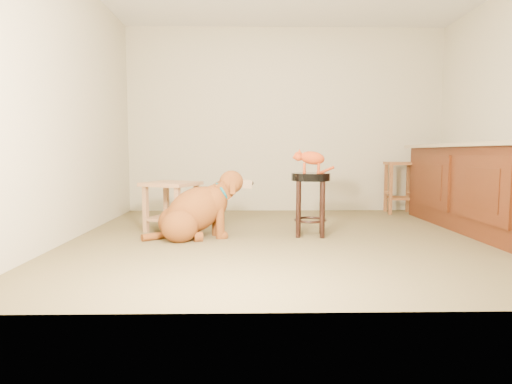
{
  "coord_description": "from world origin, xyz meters",
  "views": [
    {
      "loc": [
        -0.54,
        -4.17,
        0.84
      ],
      "look_at": [
        -0.46,
        0.05,
        0.45
      ],
      "focal_mm": 30.0,
      "sensor_mm": 36.0,
      "label": 1
    }
  ],
  "objects_px": {
    "padded_stool": "(310,191)",
    "side_table": "(171,199)",
    "wood_stool": "(399,187)",
    "tabby_kitten": "(310,159)",
    "golden_retriever": "(196,212)"
  },
  "relations": [
    {
      "from": "padded_stool",
      "to": "side_table",
      "type": "xyz_separation_m",
      "value": [
        -1.45,
        0.32,
        -0.1
      ]
    },
    {
      "from": "padded_stool",
      "to": "side_table",
      "type": "bearing_deg",
      "value": 167.67
    },
    {
      "from": "wood_stool",
      "to": "tabby_kitten",
      "type": "xyz_separation_m",
      "value": [
        -1.49,
        -1.6,
        0.41
      ]
    },
    {
      "from": "tabby_kitten",
      "to": "golden_retriever",
      "type": "bearing_deg",
      "value": -166.04
    },
    {
      "from": "wood_stool",
      "to": "tabby_kitten",
      "type": "relative_size",
      "value": 1.65
    },
    {
      "from": "side_table",
      "to": "tabby_kitten",
      "type": "bearing_deg",
      "value": -12.32
    },
    {
      "from": "padded_stool",
      "to": "side_table",
      "type": "distance_m",
      "value": 1.49
    },
    {
      "from": "side_table",
      "to": "padded_stool",
      "type": "bearing_deg",
      "value": -12.33
    },
    {
      "from": "padded_stool",
      "to": "tabby_kitten",
      "type": "distance_m",
      "value": 0.33
    },
    {
      "from": "padded_stool",
      "to": "wood_stool",
      "type": "xyz_separation_m",
      "value": [
        1.48,
        1.6,
        -0.08
      ]
    },
    {
      "from": "golden_retriever",
      "to": "tabby_kitten",
      "type": "distance_m",
      "value": 1.25
    },
    {
      "from": "side_table",
      "to": "tabby_kitten",
      "type": "relative_size",
      "value": 1.54
    },
    {
      "from": "side_table",
      "to": "tabby_kitten",
      "type": "xyz_separation_m",
      "value": [
        1.44,
        -0.32,
        0.43
      ]
    },
    {
      "from": "golden_retriever",
      "to": "tabby_kitten",
      "type": "height_order",
      "value": "tabby_kitten"
    },
    {
      "from": "padded_stool",
      "to": "wood_stool",
      "type": "height_order",
      "value": "wood_stool"
    }
  ]
}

